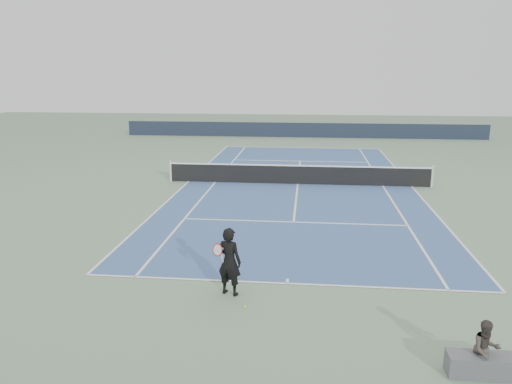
# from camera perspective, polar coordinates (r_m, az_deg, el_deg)

# --- Properties ---
(ground) EXTENTS (80.00, 80.00, 0.00)m
(ground) POSITION_cam_1_polar(r_m,az_deg,el_deg) (24.66, 4.79, 0.90)
(ground) COLOR slate
(court_surface) EXTENTS (10.97, 23.77, 0.01)m
(court_surface) POSITION_cam_1_polar(r_m,az_deg,el_deg) (24.66, 4.79, 0.91)
(court_surface) COLOR #395787
(court_surface) RESTS_ON ground
(tennis_net) EXTENTS (12.90, 0.10, 1.07)m
(tennis_net) POSITION_cam_1_polar(r_m,az_deg,el_deg) (24.56, 4.81, 2.05)
(tennis_net) COLOR silver
(tennis_net) RESTS_ON ground
(windscreen_far) EXTENTS (30.00, 0.25, 1.20)m
(windscreen_far) POSITION_cam_1_polar(r_m,az_deg,el_deg) (42.21, 5.38, 7.06)
(windscreen_far) COLOR black
(windscreen_far) RESTS_ON ground
(tennis_player) EXTENTS (0.84, 0.67, 1.74)m
(tennis_player) POSITION_cam_1_polar(r_m,az_deg,el_deg) (12.44, -3.08, -7.91)
(tennis_player) COLOR black
(tennis_player) RESTS_ON ground
(tennis_ball) EXTENTS (0.07, 0.07, 0.07)m
(tennis_ball) POSITION_cam_1_polar(r_m,az_deg,el_deg) (12.07, -1.29, -12.96)
(tennis_ball) COLOR #C2E02D
(tennis_ball) RESTS_ON ground
(spectator_bench) EXTENTS (1.36, 0.62, 1.12)m
(spectator_bench) POSITION_cam_1_polar(r_m,az_deg,el_deg) (10.42, 24.67, -16.77)
(spectator_bench) COLOR #525256
(spectator_bench) RESTS_ON ground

